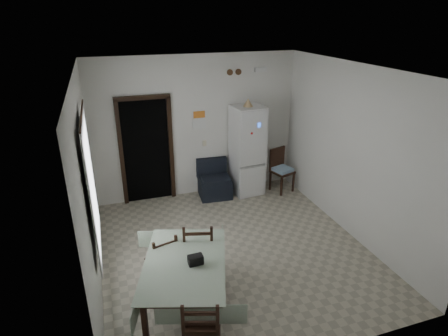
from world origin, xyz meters
TOP-DOWN VIEW (x-y plane):
  - ground at (0.00, 0.00)m, footprint 4.50×4.50m
  - ceiling at (0.00, 0.00)m, footprint 4.20×4.50m
  - wall_back at (0.00, 2.25)m, footprint 4.20×0.02m
  - wall_front at (0.00, -2.25)m, footprint 4.20×0.02m
  - wall_left at (-2.10, 0.00)m, footprint 0.02×4.50m
  - wall_right at (2.10, 0.00)m, footprint 0.02×4.50m
  - doorway at (-1.05, 2.45)m, footprint 1.06×0.52m
  - window_recess at (-2.15, -0.20)m, footprint 0.10×1.20m
  - curtain at (-2.04, -0.20)m, footprint 0.02×1.45m
  - curtain_rod at (-2.03, -0.20)m, footprint 0.02×1.60m
  - calendar at (0.05, 2.24)m, footprint 0.28×0.02m
  - calendar_image at (0.05, 2.23)m, footprint 0.24×0.01m
  - light_switch at (0.15, 2.24)m, footprint 0.08×0.02m
  - vent_left at (0.70, 2.23)m, footprint 0.12×0.03m
  - vent_right at (0.88, 2.23)m, footprint 0.12×0.03m
  - emergency_light at (1.35, 2.21)m, footprint 0.25×0.07m
  - fridge at (0.99, 1.93)m, footprint 0.66×0.66m
  - tan_cone at (0.97, 1.92)m, footprint 0.21×0.21m
  - navy_seat at (0.27, 1.93)m, footprint 0.70×0.68m
  - corner_chair at (1.73, 1.72)m, footprint 0.51×0.51m
  - dining_table at (-1.06, -1.14)m, footprint 1.41×1.74m
  - black_bag at (-0.94, -1.21)m, footprint 0.19×0.12m
  - dining_chair_far_left at (-1.26, -0.53)m, footprint 0.46×0.46m
  - dining_chair_far_right at (-0.74, -0.57)m, footprint 0.52×0.52m
  - dining_chair_near_head at (-1.06, -1.92)m, footprint 0.51×0.51m

SIDE VIEW (x-z plane):
  - ground at x=0.00m, z-range 0.00..0.00m
  - navy_seat at x=0.27m, z-range 0.00..0.78m
  - dining_table at x=-1.06m, z-range 0.00..0.79m
  - dining_chair_far_left at x=-1.26m, z-range 0.00..0.87m
  - corner_chair at x=1.73m, z-range 0.00..0.95m
  - dining_chair_near_head at x=-1.06m, z-range 0.00..0.95m
  - dining_chair_far_right at x=-0.74m, z-range 0.00..1.00m
  - black_bag at x=-0.94m, z-range 0.79..0.90m
  - fridge at x=0.99m, z-range 0.00..1.89m
  - doorway at x=-1.05m, z-range -0.05..2.17m
  - light_switch at x=0.15m, z-range 1.04..1.16m
  - wall_back at x=0.00m, z-range 0.00..2.90m
  - wall_front at x=0.00m, z-range 0.00..2.90m
  - wall_left at x=-2.10m, z-range 0.00..2.90m
  - wall_right at x=2.10m, z-range 0.00..2.90m
  - window_recess at x=-2.15m, z-range 0.75..2.35m
  - curtain at x=-2.04m, z-range 0.62..2.48m
  - calendar at x=0.05m, z-range 1.42..1.82m
  - calendar_image at x=0.05m, z-range 1.65..1.79m
  - tan_cone at x=0.97m, z-range 1.89..2.05m
  - curtain_rod at x=-2.03m, z-range 2.49..2.51m
  - vent_left at x=0.70m, z-range 2.46..2.58m
  - vent_right at x=0.88m, z-range 2.46..2.58m
  - emergency_light at x=1.35m, z-range 2.50..2.59m
  - ceiling at x=0.00m, z-range 2.89..2.91m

